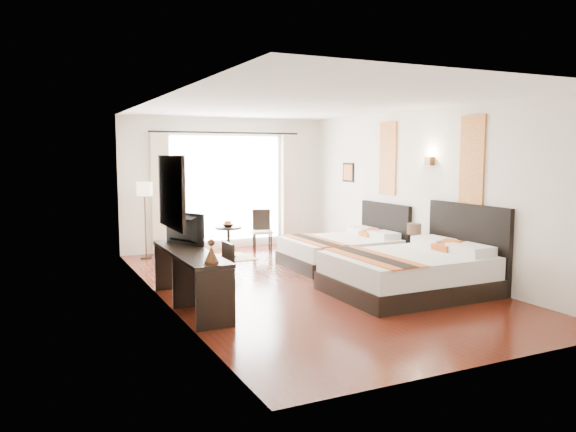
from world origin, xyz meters
name	(u,v)px	position (x,y,z in m)	size (l,w,h in m)	color
floor	(306,285)	(0.00, 0.00, -0.01)	(4.50, 7.50, 0.01)	#3C1A0B
ceiling	(307,104)	(0.00, 0.00, 2.79)	(4.50, 7.50, 0.02)	white
wall_headboard	(423,191)	(2.25, 0.00, 1.40)	(0.01, 7.50, 2.80)	silver
wall_desk	(161,201)	(-2.25, 0.00, 1.40)	(0.01, 7.50, 2.80)	silver
wall_window	(226,184)	(0.00, 3.75, 1.40)	(4.50, 0.01, 2.80)	silver
wall_entry	(489,223)	(0.00, -3.75, 1.40)	(4.50, 0.01, 2.80)	silver
window_glass	(226,188)	(0.00, 3.73, 1.30)	(2.40, 0.02, 2.20)	white
sheer_curtain	(227,189)	(0.00, 3.67, 1.30)	(2.30, 0.02, 2.10)	white
drape_left	(160,192)	(-1.45, 3.63, 1.28)	(0.35, 0.14, 2.35)	#BEAF93
drape_right	(289,188)	(1.45, 3.63, 1.28)	(0.35, 0.14, 2.35)	#BEAF93
art_panel_near	(472,160)	(2.23, -1.16, 1.95)	(0.03, 0.50, 1.35)	maroon
art_panel_far	(388,159)	(2.23, 1.01, 1.95)	(0.03, 0.50, 1.35)	maroon
wall_sconce	(429,161)	(2.19, -0.22, 1.92)	(0.10, 0.14, 0.14)	#432A17
mirror_frame	(171,192)	(-2.22, -0.46, 1.55)	(0.04, 1.25, 0.95)	black
mirror_glass	(173,192)	(-2.19, -0.46, 1.55)	(0.01, 1.12, 0.82)	white
bed_near	(413,271)	(1.18, -1.16, 0.33)	(2.26, 1.76, 1.28)	black
bed_far	(344,250)	(1.31, 1.01, 0.29)	(1.99, 1.55, 1.12)	black
nightstand	(416,262)	(1.96, -0.22, 0.23)	(0.38, 0.47, 0.45)	black
table_lamp	(414,231)	(1.95, -0.17, 0.76)	(0.24, 0.24, 0.38)	black
vase	(422,243)	(1.98, -0.34, 0.56)	(0.12, 0.12, 0.13)	black
console_desk	(190,279)	(-1.99, -0.46, 0.38)	(0.50, 2.20, 0.76)	black
television	(180,229)	(-1.97, 0.09, 0.99)	(0.80, 0.11, 0.46)	black
bronze_figurine	(211,253)	(-1.99, -1.41, 0.88)	(0.17, 0.17, 0.26)	#432A17
desk_chair	(218,287)	(-1.66, -0.61, 0.26)	(0.41, 0.41, 0.85)	#B6A68C
floor_lamp	(145,194)	(-1.82, 3.31, 1.26)	(0.30, 0.30, 1.49)	black
side_table	(229,242)	(-0.32, 2.72, 0.30)	(0.53, 0.53, 0.61)	black
fruit_bowl	(228,225)	(-0.33, 2.70, 0.64)	(0.23, 0.23, 0.06)	#482A19
window_chair	(262,238)	(0.58, 3.14, 0.26)	(0.50, 0.50, 0.86)	#B6A68C
jute_rug	(218,259)	(-0.57, 2.63, 0.01)	(1.33, 0.90, 0.01)	tan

